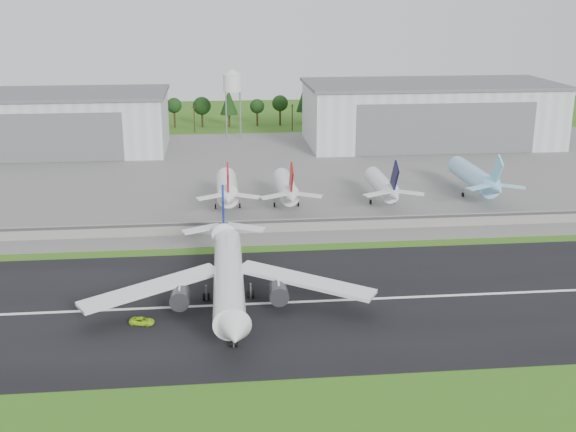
{
  "coord_description": "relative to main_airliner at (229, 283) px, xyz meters",
  "views": [
    {
      "loc": [
        -13.48,
        -122.7,
        59.47
      ],
      "look_at": [
        3.44,
        40.0,
        9.0
      ],
      "focal_mm": 45.0,
      "sensor_mm": 36.0,
      "label": 1
    }
  ],
  "objects": [
    {
      "name": "parked_jet_navy",
      "position": [
        46.83,
        66.94,
        0.97
      ],
      "size": [
        7.36,
        31.29,
        16.35
      ],
      "color": "white",
      "rests_on": "ground"
    },
    {
      "name": "runway_centerline",
      "position": [
        11.46,
        0.44,
        -4.78
      ],
      "size": [
        220.0,
        1.0,
        0.02
      ],
      "primitive_type": "cube",
      "color": "white",
      "rests_on": "runway"
    },
    {
      "name": "treeline",
      "position": [
        11.46,
        205.44,
        -4.89
      ],
      "size": [
        320.0,
        16.0,
        22.0
      ],
      "primitive_type": null,
      "color": "black",
      "rests_on": "ground"
    },
    {
      "name": "hangar_west",
      "position": [
        -68.54,
        155.35,
        6.74
      ],
      "size": [
        97.0,
        44.0,
        23.2
      ],
      "color": "silver",
      "rests_on": "ground"
    },
    {
      "name": "parked_jet_red_a",
      "position": [
        1.3,
        67.01,
        1.38
      ],
      "size": [
        7.36,
        31.29,
        16.79
      ],
      "color": "white",
      "rests_on": "ground"
    },
    {
      "name": "parked_jet_red_b",
      "position": [
        18.36,
        66.97,
        1.13
      ],
      "size": [
        7.36,
        31.29,
        16.52
      ],
      "color": "white",
      "rests_on": "ground"
    },
    {
      "name": "water_tower",
      "position": [
        6.46,
        175.44,
        19.66
      ],
      "size": [
        8.4,
        8.4,
        29.4
      ],
      "color": "#99999E",
      "rests_on": "ground"
    },
    {
      "name": "blast_fence",
      "position": [
        11.46,
        45.42,
        -3.09
      ],
      "size": [
        240.0,
        0.61,
        3.5
      ],
      "color": "gray",
      "rests_on": "ground"
    },
    {
      "name": "main_airliner",
      "position": [
        0.0,
        0.0,
        0.0
      ],
      "size": [
        57.28,
        59.09,
        18.17
      ],
      "rotation": [
        0.0,
        0.0,
        3.13
      ],
      "color": "white",
      "rests_on": "runway"
    },
    {
      "name": "runway",
      "position": [
        11.46,
        0.44,
        -4.84
      ],
      "size": [
        320.0,
        60.0,
        0.1
      ],
      "primitive_type": "cube",
      "color": "black",
      "rests_on": "ground"
    },
    {
      "name": "ground_vehicle",
      "position": [
        -16.53,
        -6.66,
        -4.14
      ],
      "size": [
        5.08,
        3.25,
        1.3
      ],
      "primitive_type": "imported",
      "rotation": [
        0.0,
        0.0,
        1.32
      ],
      "color": "#B0EC1B",
      "rests_on": "runway"
    },
    {
      "name": "ground",
      "position": [
        11.46,
        -9.56,
        -4.89
      ],
      "size": [
        600.0,
        600.0,
        0.0
      ],
      "primitive_type": "plane",
      "color": "#345E16",
      "rests_on": "ground"
    },
    {
      "name": "utility_poles",
      "position": [
        11.46,
        190.44,
        -4.89
      ],
      "size": [
        230.0,
        3.0,
        12.0
      ],
      "primitive_type": null,
      "color": "black",
      "rests_on": "ground"
    },
    {
      "name": "hangar_east",
      "position": [
        86.46,
        155.35,
        7.73
      ],
      "size": [
        102.0,
        47.0,
        25.2
      ],
      "color": "silver",
      "rests_on": "ground"
    },
    {
      "name": "apron",
      "position": [
        11.46,
        110.44,
        -4.84
      ],
      "size": [
        320.0,
        150.0,
        0.1
      ],
      "primitive_type": "cube",
      "color": "slate",
      "rests_on": "ground"
    },
    {
      "name": "parked_jet_skyblue",
      "position": [
        76.61,
        72.02,
        1.38
      ],
      "size": [
        7.36,
        37.29,
        16.84
      ],
      "color": "#8ECFF6",
      "rests_on": "ground"
    }
  ]
}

